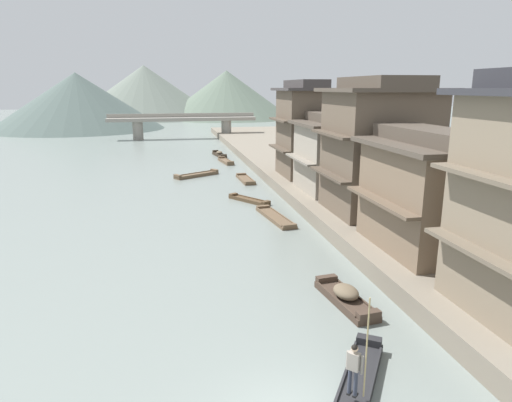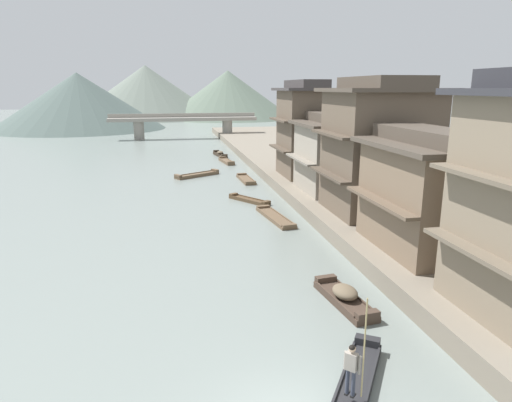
{
  "view_description": "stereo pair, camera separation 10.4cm",
  "coord_description": "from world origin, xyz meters",
  "px_view_note": "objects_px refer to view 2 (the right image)",
  "views": [
    {
      "loc": [
        -3.05,
        -10.07,
        8.99
      ],
      "look_at": [
        2.95,
        20.18,
        1.24
      ],
      "focal_mm": 31.73,
      "sensor_mm": 36.0,
      "label": 1
    },
    {
      "loc": [
        -2.95,
        -10.09,
        8.99
      ],
      "look_at": [
        2.95,
        20.18,
        1.24
      ],
      "focal_mm": 31.73,
      "sensor_mm": 36.0,
      "label": 2
    }
  ],
  "objects_px": {
    "boatman_person": "(352,364)",
    "stone_bridge": "(184,122)",
    "boat_moored_second": "(220,154)",
    "boat_foreground_poled": "(354,390)",
    "boat_midriver_upstream": "(275,217)",
    "house_waterfront_second": "(425,191)",
    "boat_moored_third": "(249,200)",
    "house_waterfront_narrow": "(337,153)",
    "house_waterfront_tall": "(379,147)",
    "boat_midriver_drifting": "(227,161)",
    "boat_upstream_distant": "(345,297)",
    "boat_moored_far": "(246,179)",
    "house_waterfront_far": "(305,129)",
    "boat_moored_nearest": "(197,175)"
  },
  "relations": [
    {
      "from": "boatman_person",
      "to": "stone_bridge",
      "type": "bearing_deg",
      "value": 91.39
    },
    {
      "from": "boat_moored_second",
      "to": "stone_bridge",
      "type": "height_order",
      "value": "stone_bridge"
    },
    {
      "from": "boat_foreground_poled",
      "to": "boat_midriver_upstream",
      "type": "height_order",
      "value": "boat_foreground_poled"
    },
    {
      "from": "boat_midriver_upstream",
      "to": "house_waterfront_second",
      "type": "bearing_deg",
      "value": -60.6
    },
    {
      "from": "boat_moored_third",
      "to": "house_waterfront_narrow",
      "type": "distance_m",
      "value": 7.92
    },
    {
      "from": "house_waterfront_second",
      "to": "boatman_person",
      "type": "bearing_deg",
      "value": -128.78
    },
    {
      "from": "house_waterfront_tall",
      "to": "house_waterfront_second",
      "type": "bearing_deg",
      "value": -96.62
    },
    {
      "from": "boat_midriver_drifting",
      "to": "boat_upstream_distant",
      "type": "xyz_separation_m",
      "value": [
        0.11,
        -38.25,
        0.14
      ]
    },
    {
      "from": "boat_moored_far",
      "to": "house_waterfront_tall",
      "type": "xyz_separation_m",
      "value": [
        5.99,
        -16.2,
        5.1
      ]
    },
    {
      "from": "boat_moored_far",
      "to": "boat_midriver_upstream",
      "type": "bearing_deg",
      "value": -91.15
    },
    {
      "from": "boat_moored_third",
      "to": "house_waterfront_second",
      "type": "height_order",
      "value": "house_waterfront_second"
    },
    {
      "from": "boat_moored_far",
      "to": "boatman_person",
      "type": "bearing_deg",
      "value": -94.72
    },
    {
      "from": "boat_moored_third",
      "to": "boat_midriver_upstream",
      "type": "bearing_deg",
      "value": -80.14
    },
    {
      "from": "boat_midriver_drifting",
      "to": "house_waterfront_tall",
      "type": "relative_size",
      "value": 0.54
    },
    {
      "from": "house_waterfront_second",
      "to": "house_waterfront_far",
      "type": "relative_size",
      "value": 0.85
    },
    {
      "from": "boat_moored_far",
      "to": "boat_midriver_drifting",
      "type": "relative_size",
      "value": 1.0
    },
    {
      "from": "boat_moored_far",
      "to": "house_waterfront_second",
      "type": "height_order",
      "value": "house_waterfront_second"
    },
    {
      "from": "boat_moored_nearest",
      "to": "house_waterfront_second",
      "type": "relative_size",
      "value": 0.65
    },
    {
      "from": "boat_moored_third",
      "to": "house_waterfront_second",
      "type": "distance_m",
      "value": 16.64
    },
    {
      "from": "house_waterfront_second",
      "to": "house_waterfront_tall",
      "type": "distance_m",
      "value": 7.3
    },
    {
      "from": "boat_moored_third",
      "to": "boat_midriver_upstream",
      "type": "height_order",
      "value": "boat_moored_third"
    },
    {
      "from": "house_waterfront_second",
      "to": "boat_foreground_poled",
      "type": "bearing_deg",
      "value": -129.27
    },
    {
      "from": "house_waterfront_second",
      "to": "boat_moored_second",
      "type": "bearing_deg",
      "value": 98.12
    },
    {
      "from": "boat_upstream_distant",
      "to": "stone_bridge",
      "type": "relative_size",
      "value": 0.15
    },
    {
      "from": "boat_foreground_poled",
      "to": "boat_upstream_distant",
      "type": "xyz_separation_m",
      "value": [
        1.97,
        5.69,
        0.12
      ]
    },
    {
      "from": "boat_moored_second",
      "to": "house_waterfront_second",
      "type": "xyz_separation_m",
      "value": [
        5.76,
        -40.36,
        3.68
      ]
    },
    {
      "from": "boat_moored_nearest",
      "to": "house_waterfront_far",
      "type": "distance_m",
      "value": 12.53
    },
    {
      "from": "house_waterfront_tall",
      "to": "house_waterfront_far",
      "type": "relative_size",
      "value": 1.0
    },
    {
      "from": "boat_foreground_poled",
      "to": "boat_midriver_upstream",
      "type": "distance_m",
      "value": 18.9
    },
    {
      "from": "boatman_person",
      "to": "stone_bridge",
      "type": "relative_size",
      "value": 0.12
    },
    {
      "from": "house_waterfront_tall",
      "to": "boat_moored_second",
      "type": "bearing_deg",
      "value": 101.21
    },
    {
      "from": "boat_foreground_poled",
      "to": "boat_moored_nearest",
      "type": "height_order",
      "value": "boat_foreground_poled"
    },
    {
      "from": "boat_foreground_poled",
      "to": "house_waterfront_narrow",
      "type": "xyz_separation_m",
      "value": [
        7.98,
        22.87,
        3.75
      ]
    },
    {
      "from": "boat_midriver_upstream",
      "to": "boat_upstream_distant",
      "type": "distance_m",
      "value": 13.1
    },
    {
      "from": "boat_moored_nearest",
      "to": "house_waterfront_tall",
      "type": "height_order",
      "value": "house_waterfront_tall"
    },
    {
      "from": "boat_moored_second",
      "to": "boat_midriver_drifting",
      "type": "height_order",
      "value": "boat_moored_second"
    },
    {
      "from": "boat_moored_third",
      "to": "boat_midriver_drifting",
      "type": "xyz_separation_m",
      "value": [
        0.73,
        19.89,
        0.03
      ]
    },
    {
      "from": "boat_moored_third",
      "to": "stone_bridge",
      "type": "xyz_separation_m",
      "value": [
        -3.32,
        48.2,
        2.81
      ]
    },
    {
      "from": "boatman_person",
      "to": "house_waterfront_tall",
      "type": "bearing_deg",
      "value": 62.78
    },
    {
      "from": "boat_upstream_distant",
      "to": "boat_moored_nearest",
      "type": "bearing_deg",
      "value": 98.1
    },
    {
      "from": "boat_foreground_poled",
      "to": "boat_moored_third",
      "type": "relative_size",
      "value": 1.29
    },
    {
      "from": "boatman_person",
      "to": "boat_midriver_upstream",
      "type": "bearing_deg",
      "value": 82.8
    },
    {
      "from": "boat_moored_third",
      "to": "boat_upstream_distant",
      "type": "relative_size",
      "value": 0.95
    },
    {
      "from": "boat_foreground_poled",
      "to": "boat_moored_nearest",
      "type": "bearing_deg",
      "value": 93.69
    },
    {
      "from": "boat_midriver_upstream",
      "to": "boat_moored_third",
      "type": "bearing_deg",
      "value": 99.86
    },
    {
      "from": "boatman_person",
      "to": "boat_moored_nearest",
      "type": "height_order",
      "value": "boatman_person"
    },
    {
      "from": "boat_moored_second",
      "to": "stone_bridge",
      "type": "relative_size",
      "value": 0.18
    },
    {
      "from": "boat_midriver_upstream",
      "to": "house_waterfront_narrow",
      "type": "height_order",
      "value": "house_waterfront_narrow"
    },
    {
      "from": "boatman_person",
      "to": "boat_moored_far",
      "type": "xyz_separation_m",
      "value": [
        2.74,
        33.16,
        -1.45
      ]
    },
    {
      "from": "boat_upstream_distant",
      "to": "house_waterfront_second",
      "type": "relative_size",
      "value": 0.54
    }
  ]
}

